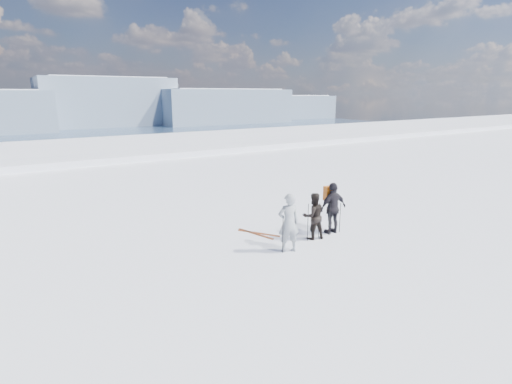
% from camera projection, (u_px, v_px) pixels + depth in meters
% --- Properties ---
extents(lake_basin, '(820.00, 820.00, 71.62)m').
position_uv_depth(lake_basin, '(125.00, 216.00, 38.77)').
color(lake_basin, white).
rests_on(lake_basin, ground).
extents(far_mountain_range, '(770.00, 110.00, 53.00)m').
position_uv_depth(far_mountain_range, '(38.00, 106.00, 400.39)').
color(far_mountain_range, slate).
rests_on(far_mountain_range, ground).
extents(skier_grey, '(0.83, 0.66, 1.97)m').
position_uv_depth(skier_grey, '(289.00, 223.00, 12.99)').
color(skier_grey, '#959DA2').
rests_on(skier_grey, ground).
extents(skier_dark, '(0.95, 0.81, 1.69)m').
position_uv_depth(skier_dark, '(313.00, 216.00, 14.18)').
color(skier_dark, black).
rests_on(skier_dark, ground).
extents(skier_pack, '(1.16, 0.55, 1.93)m').
position_uv_depth(skier_pack, '(333.00, 208.00, 14.72)').
color(skier_pack, black).
rests_on(skier_pack, ground).
extents(backpack, '(0.43, 0.26, 0.53)m').
position_uv_depth(backpack, '(330.00, 174.00, 14.64)').
color(backpack, '#C95A12').
rests_on(backpack, skier_pack).
extents(ski_poles, '(3.05, 0.52, 1.36)m').
position_uv_depth(ski_poles, '(313.00, 224.00, 13.95)').
color(ski_poles, black).
rests_on(ski_poles, ground).
extents(skis_loose, '(1.00, 1.66, 0.03)m').
position_uv_depth(skis_loose, '(257.00, 233.00, 14.84)').
color(skis_loose, black).
rests_on(skis_loose, ground).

